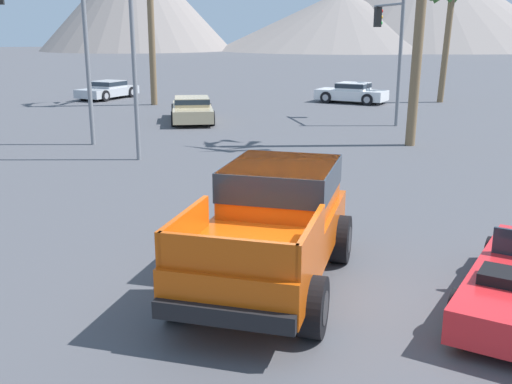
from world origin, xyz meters
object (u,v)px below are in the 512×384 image
parked_car_tan (192,109)px  traffic_light_main (390,38)px  parked_car_white (352,92)px  street_lamp_post (132,16)px  traffic_light_crosswalk (50,26)px  palm_tree_short (448,10)px  orange_pickup_truck (273,219)px  parked_car_silver (108,89)px

parked_car_tan → traffic_light_main: 9.54m
parked_car_white → street_lamp_post: 18.99m
parked_car_tan → traffic_light_crosswalk: size_ratio=0.76×
palm_tree_short → parked_car_white: bearing=171.5°
parked_car_tan → traffic_light_crosswalk: traffic_light_crosswalk is taller
parked_car_white → traffic_light_crosswalk: size_ratio=0.68×
orange_pickup_truck → palm_tree_short: bearing=82.9°
parked_car_silver → traffic_light_main: (12.91, -12.67, 3.22)m
traffic_light_crosswalk → street_lamp_post: street_lamp_post is taller
parked_car_white → traffic_light_main: traffic_light_main is taller
parked_car_tan → traffic_light_main: (8.76, -2.00, 3.20)m
parked_car_tan → parked_car_white: bearing=-146.5°
traffic_light_main → palm_tree_short: palm_tree_short is taller
orange_pickup_truck → parked_car_white: size_ratio=1.24×
parked_car_silver → street_lamp_post: 19.40m
orange_pickup_truck → parked_car_white: 26.30m
orange_pickup_truck → palm_tree_short: 28.44m
traffic_light_crosswalk → street_lamp_post: 4.18m
orange_pickup_truck → traffic_light_crosswalk: (-4.86, 13.49, 3.18)m
parked_car_silver → orange_pickup_truck: bearing=134.0°
palm_tree_short → parked_car_tan: bearing=-162.7°
parked_car_silver → traffic_light_main: size_ratio=0.80×
parked_car_silver → street_lamp_post: (1.56, -18.93, 3.96)m
orange_pickup_truck → traffic_light_main: bearing=87.7°
traffic_light_main → parked_car_silver: bearing=45.6°
traffic_light_main → traffic_light_crosswalk: bearing=102.6°
parked_car_tan → street_lamp_post: street_lamp_post is taller
traffic_light_main → orange_pickup_truck: bearing=150.9°
street_lamp_post → parked_car_white: bearing=47.8°
orange_pickup_truck → parked_car_white: (10.41, 24.15, -0.47)m
parked_car_tan → traffic_light_crosswalk: (-5.37, -5.15, 3.66)m
traffic_light_crosswalk → parked_car_white: bearing=-145.1°
orange_pickup_truck → parked_car_white: bearing=93.5°
orange_pickup_truck → street_lamp_post: bearing=128.1°
traffic_light_main → palm_tree_short: bearing=-43.6°
traffic_light_main → palm_tree_short: (6.40, 6.71, 1.45)m
orange_pickup_truck → traffic_light_crosswalk: size_ratio=0.85×
orange_pickup_truck → parked_car_tan: 18.65m
orange_pickup_truck → parked_car_silver: orange_pickup_truck is taller
parked_car_tan → parked_car_white: parked_car_white is taller
parked_car_tan → street_lamp_post: bearing=77.0°
street_lamp_post → parked_car_silver: bearing=94.7°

